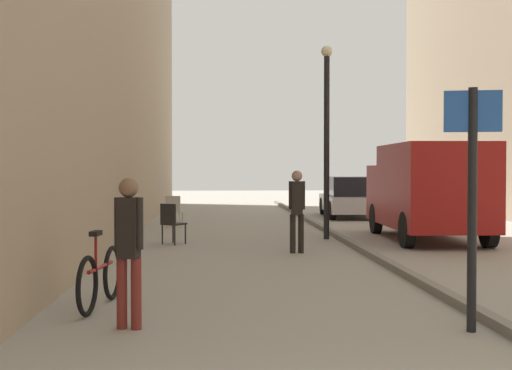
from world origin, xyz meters
name	(u,v)px	position (x,y,z in m)	size (l,w,h in m)	color
ground_plane	(285,250)	(0.00, 12.00, 0.00)	(80.00, 80.00, 0.00)	gray
kerb_strip	(358,247)	(1.58, 12.00, 0.06)	(0.16, 40.00, 0.12)	slate
pedestrian_main_foreground	(297,205)	(0.20, 11.48, 0.98)	(0.34, 0.22, 1.70)	black
pedestrian_mid_block	(129,242)	(-2.42, 4.87, 0.95)	(0.32, 0.23, 1.64)	maroon
delivery_van	(427,189)	(3.67, 13.87, 1.25)	(2.18, 5.07, 2.32)	maroon
parked_car	(350,197)	(3.37, 21.94, 0.71)	(2.00, 4.28, 1.45)	#B7B7BC
street_sign_post	(472,187)	(1.25, 4.53, 1.55)	(0.59, 0.16, 2.60)	black
lamp_post	(327,129)	(1.27, 14.28, 2.72)	(0.28, 0.28, 4.76)	black
bicycle_leaning	(100,277)	(-2.92, 6.06, 0.38)	(0.30, 1.76, 0.98)	black
cafe_chair_near_window	(171,221)	(-2.48, 13.24, 0.55)	(0.62, 0.62, 0.94)	black
cafe_chair_by_doorway	(174,209)	(-2.69, 17.79, 0.55)	(0.52, 0.52, 0.94)	#B7B2A8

